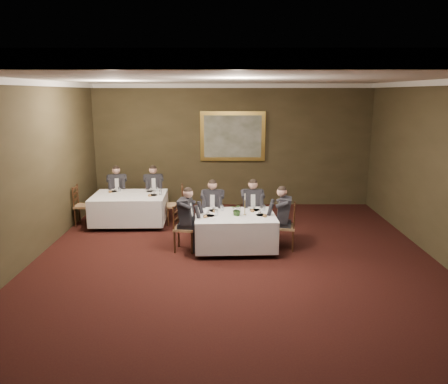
{
  "coord_description": "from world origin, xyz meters",
  "views": [
    {
      "loc": [
        -0.18,
        -7.61,
        3.25
      ],
      "look_at": [
        -0.22,
        1.6,
        1.15
      ],
      "focal_mm": 35.0,
      "sensor_mm": 36.0,
      "label": 1
    }
  ],
  "objects_px": {
    "chair_main_backleft": "(213,225)",
    "chair_main_endleft": "(185,237)",
    "diner_main_endleft": "(185,227)",
    "diner_main_endright": "(285,226)",
    "table_second": "(130,207)",
    "diner_main_backleft": "(213,215)",
    "chair_main_backright": "(252,224)",
    "centerpiece": "(237,209)",
    "candlestick": "(245,207)",
    "painting": "(233,136)",
    "chair_sec_endright": "(176,213)",
    "diner_sec_backright": "(154,196)",
    "chair_sec_backright": "(154,204)",
    "diner_sec_backleft": "(118,196)",
    "chair_sec_backleft": "(118,204)",
    "diner_main_backright": "(252,215)",
    "chair_main_endright": "(285,236)",
    "chair_sec_endleft": "(84,214)",
    "table_main": "(235,229)"
  },
  "relations": [
    {
      "from": "painting",
      "to": "chair_main_backleft",
      "type": "bearing_deg",
      "value": -99.49
    },
    {
      "from": "diner_main_backleft",
      "to": "chair_main_endleft",
      "type": "xyz_separation_m",
      "value": [
        -0.57,
        -0.88,
        -0.23
      ]
    },
    {
      "from": "diner_main_endright",
      "to": "chair_sec_backright",
      "type": "relative_size",
      "value": 1.35
    },
    {
      "from": "diner_sec_backleft",
      "to": "chair_sec_backleft",
      "type": "bearing_deg",
      "value": -90.0
    },
    {
      "from": "candlestick",
      "to": "chair_main_endleft",
      "type": "bearing_deg",
      "value": -178.3
    },
    {
      "from": "chair_sec_endleft",
      "to": "diner_main_backright",
      "type": "bearing_deg",
      "value": 76.0
    },
    {
      "from": "chair_main_backleft",
      "to": "diner_main_backright",
      "type": "bearing_deg",
      "value": -175.89
    },
    {
      "from": "diner_main_endright",
      "to": "candlestick",
      "type": "bearing_deg",
      "value": 103.45
    },
    {
      "from": "diner_main_endleft",
      "to": "chair_main_backleft",
      "type": "bearing_deg",
      "value": 154.81
    },
    {
      "from": "chair_main_endleft",
      "to": "candlestick",
      "type": "relative_size",
      "value": 2.13
    },
    {
      "from": "chair_main_backleft",
      "to": "centerpiece",
      "type": "xyz_separation_m",
      "value": [
        0.54,
        -0.91,
        0.62
      ]
    },
    {
      "from": "painting",
      "to": "diner_main_endright",
      "type": "bearing_deg",
      "value": -74.26
    },
    {
      "from": "chair_main_endleft",
      "to": "chair_sec_backleft",
      "type": "height_order",
      "value": "same"
    },
    {
      "from": "chair_sec_backleft",
      "to": "chair_sec_endright",
      "type": "distance_m",
      "value": 1.89
    },
    {
      "from": "chair_sec_endleft",
      "to": "chair_main_backleft",
      "type": "bearing_deg",
      "value": 72.26
    },
    {
      "from": "table_second",
      "to": "chair_main_endleft",
      "type": "bearing_deg",
      "value": -50.21
    },
    {
      "from": "chair_main_backleft",
      "to": "painting",
      "type": "xyz_separation_m",
      "value": [
        0.49,
        2.94,
        1.74
      ]
    },
    {
      "from": "table_main",
      "to": "diner_main_endleft",
      "type": "distance_m",
      "value": 1.05
    },
    {
      "from": "chair_sec_endright",
      "to": "centerpiece",
      "type": "distance_m",
      "value": 2.51
    },
    {
      "from": "chair_main_backright",
      "to": "centerpiece",
      "type": "distance_m",
      "value": 1.19
    },
    {
      "from": "diner_sec_backleft",
      "to": "painting",
      "type": "bearing_deg",
      "value": -173.85
    },
    {
      "from": "centerpiece",
      "to": "table_second",
      "type": "bearing_deg",
      "value": 144.74
    },
    {
      "from": "diner_sec_backright",
      "to": "chair_sec_endright",
      "type": "relative_size",
      "value": 1.35
    },
    {
      "from": "diner_main_backleft",
      "to": "centerpiece",
      "type": "relative_size",
      "value": 4.84
    },
    {
      "from": "chair_main_endright",
      "to": "chair_sec_endleft",
      "type": "distance_m",
      "value": 5.12
    },
    {
      "from": "diner_main_backright",
      "to": "centerpiece",
      "type": "bearing_deg",
      "value": 65.68
    },
    {
      "from": "diner_main_backleft",
      "to": "centerpiece",
      "type": "bearing_deg",
      "value": 122.98
    },
    {
      "from": "table_second",
      "to": "diner_main_backleft",
      "type": "distance_m",
      "value": 2.34
    },
    {
      "from": "chair_sec_backright",
      "to": "diner_main_endright",
      "type": "bearing_deg",
      "value": 127.55
    },
    {
      "from": "diner_sec_backright",
      "to": "diner_main_backleft",
      "type": "bearing_deg",
      "value": 118.61
    },
    {
      "from": "diner_main_backleft",
      "to": "table_second",
      "type": "bearing_deg",
      "value": -22.83
    },
    {
      "from": "chair_main_backright",
      "to": "chair_main_endright",
      "type": "height_order",
      "value": "same"
    },
    {
      "from": "chair_main_endleft",
      "to": "chair_main_endright",
      "type": "relative_size",
      "value": 1.0
    },
    {
      "from": "chair_main_backright",
      "to": "centerpiece",
      "type": "xyz_separation_m",
      "value": [
        -0.36,
        -0.95,
        0.62
      ]
    },
    {
      "from": "diner_main_endleft",
      "to": "diner_main_endright",
      "type": "xyz_separation_m",
      "value": [
        2.1,
        0.1,
        0.0
      ]
    },
    {
      "from": "diner_main_backright",
      "to": "diner_sec_backleft",
      "type": "xyz_separation_m",
      "value": [
        -3.54,
        1.85,
        0.0
      ]
    },
    {
      "from": "chair_main_backright",
      "to": "chair_sec_backleft",
      "type": "xyz_separation_m",
      "value": [
        -3.54,
        1.85,
        0.0
      ]
    },
    {
      "from": "table_second",
      "to": "candlestick",
      "type": "bearing_deg",
      "value": -32.97
    },
    {
      "from": "chair_main_backleft",
      "to": "chair_main_backright",
      "type": "height_order",
      "value": "same"
    },
    {
      "from": "chair_main_endleft",
      "to": "candlestick",
      "type": "height_order",
      "value": "candlestick"
    },
    {
      "from": "candlestick",
      "to": "chair_main_backleft",
      "type": "bearing_deg",
      "value": 129.05
    },
    {
      "from": "chair_main_endleft",
      "to": "chair_sec_endright",
      "type": "xyz_separation_m",
      "value": [
        -0.4,
        1.9,
        0.0
      ]
    },
    {
      "from": "diner_main_endleft",
      "to": "chair_sec_backright",
      "type": "relative_size",
      "value": 1.35
    },
    {
      "from": "centerpiece",
      "to": "painting",
      "type": "bearing_deg",
      "value": 90.66
    },
    {
      "from": "candlestick",
      "to": "chair_main_backright",
      "type": "bearing_deg",
      "value": 76.95
    },
    {
      "from": "chair_main_backleft",
      "to": "chair_main_endleft",
      "type": "distance_m",
      "value": 1.06
    },
    {
      "from": "chair_main_backleft",
      "to": "diner_sec_backleft",
      "type": "relative_size",
      "value": 0.74
    },
    {
      "from": "chair_main_backleft",
      "to": "chair_sec_backleft",
      "type": "height_order",
      "value": "same"
    },
    {
      "from": "chair_main_endleft",
      "to": "diner_main_endright",
      "type": "relative_size",
      "value": 0.74
    },
    {
      "from": "diner_main_backleft",
      "to": "diner_main_endright",
      "type": "bearing_deg",
      "value": 155.31
    }
  ]
}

